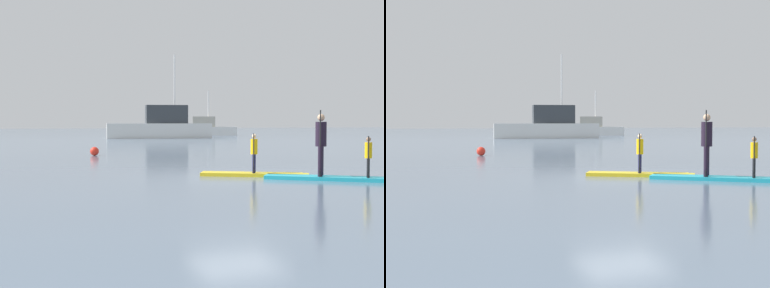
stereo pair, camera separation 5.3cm
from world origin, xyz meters
TOP-DOWN VIEW (x-y plane):
  - ground_plane at (0.00, 0.00)m, footprint 240.00×240.00m
  - paddleboard_near at (0.65, 0.19)m, footprint 2.91×2.02m
  - paddler_child_solo at (0.64, 0.18)m, footprint 0.27×0.35m
  - paddleboard_far at (2.14, -1.53)m, footprint 3.25×2.68m
  - paddler_adult at (1.87, -1.33)m, footprint 0.41×0.44m
  - paddler_child_front at (2.83, -2.08)m, footprint 0.28×0.32m
  - fishing_boat_white_large at (9.15, 37.31)m, footprint 10.07×3.97m
  - trawler_grey_distant at (16.73, 44.71)m, footprint 6.52×3.57m
  - mooring_buoy_near at (-1.85, 11.57)m, footprint 0.40×0.40m

SIDE VIEW (x-z plane):
  - ground_plane at x=0.00m, z-range 0.00..0.00m
  - paddleboard_far at x=2.14m, z-range 0.00..0.10m
  - paddleboard_near at x=0.65m, z-range 0.00..0.10m
  - mooring_buoy_near at x=-1.85m, z-range 0.00..0.40m
  - paddler_child_front at x=2.83m, z-range 0.15..1.23m
  - paddler_child_solo at x=0.64m, z-range 0.16..1.28m
  - trawler_grey_distant at x=16.73m, z-range -1.71..3.31m
  - paddler_adult at x=1.87m, z-range 0.17..1.93m
  - fishing_boat_white_large at x=9.15m, z-range -2.82..5.12m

